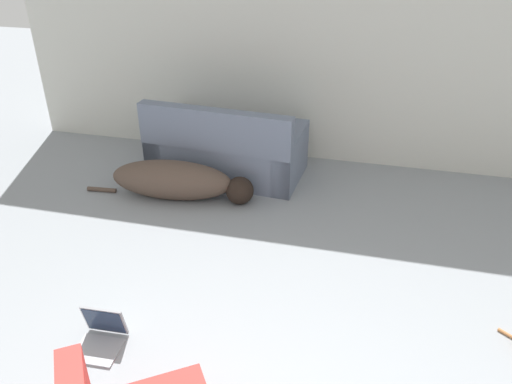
# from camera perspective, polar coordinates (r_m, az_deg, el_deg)

# --- Properties ---
(wall_back) EXTENTS (7.43, 0.06, 2.47)m
(wall_back) POSITION_cam_1_polar(r_m,az_deg,el_deg) (5.53, 9.91, 15.37)
(wall_back) COLOR beige
(wall_back) RESTS_ON ground_plane
(couch) EXTENTS (1.67, 0.95, 0.85)m
(couch) POSITION_cam_1_polar(r_m,az_deg,el_deg) (5.43, -3.40, 4.74)
(couch) COLOR slate
(couch) RESTS_ON ground_plane
(dog) EXTENTS (1.76, 0.49, 0.40)m
(dog) POSITION_cam_1_polar(r_m,az_deg,el_deg) (5.03, -8.87, 1.26)
(dog) COLOR #4C3D33
(dog) RESTS_ON ground_plane
(laptop_open) EXTENTS (0.31, 0.32, 0.26)m
(laptop_open) POSITION_cam_1_polar(r_m,az_deg,el_deg) (3.62, -17.24, -15.11)
(laptop_open) COLOR gray
(laptop_open) RESTS_ON ground_plane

